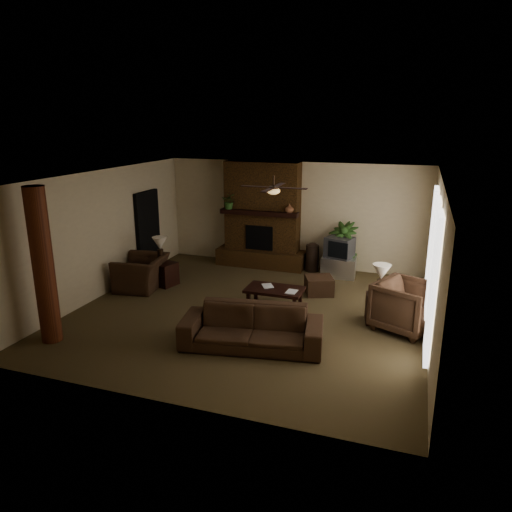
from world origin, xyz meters
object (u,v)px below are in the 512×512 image
at_px(armchair_right, 406,304).
at_px(side_table_right, 379,309).
at_px(sofa, 252,321).
at_px(side_table_left, 165,274).
at_px(lamp_left, 160,245).
at_px(floor_plant, 342,260).
at_px(lamp_right, 381,274).
at_px(floor_vase, 312,255).
at_px(log_column, 43,266).
at_px(ottoman, 319,285).
at_px(tv_stand, 338,267).
at_px(coffee_table, 275,291).
at_px(armchair_left, 141,267).

height_order(armchair_right, side_table_right, armchair_right).
bearing_deg(sofa, side_table_right, 32.11).
bearing_deg(side_table_left, lamp_left, -134.16).
distance_m(sofa, side_table_left, 3.88).
xyz_separation_m(floor_plant, lamp_left, (-3.94, -2.29, 0.62)).
relative_size(armchair_right, lamp_right, 1.62).
bearing_deg(floor_plant, floor_vase, -180.00).
relative_size(log_column, lamp_right, 4.31).
xyz_separation_m(lamp_left, side_table_right, (5.13, -0.52, -0.73)).
xyz_separation_m(sofa, lamp_left, (-3.11, 2.32, 0.52)).
distance_m(ottoman, lamp_right, 2.05).
xyz_separation_m(log_column, floor_vase, (3.57, 5.55, -0.97)).
xyz_separation_m(sofa, tv_stand, (0.79, 4.35, -0.23)).
height_order(coffee_table, lamp_left, lamp_left).
relative_size(sofa, armchair_right, 2.34).
relative_size(coffee_table, floor_vase, 1.56).
xyz_separation_m(ottoman, floor_vase, (-0.52, 1.62, 0.23)).
bearing_deg(lamp_right, lamp_left, 173.77).
bearing_deg(lamp_right, armchair_left, 177.62).
relative_size(coffee_table, ottoman, 2.00).
bearing_deg(ottoman, side_table_left, -170.41).
relative_size(coffee_table, floor_plant, 0.88).
bearing_deg(tv_stand, floor_vase, 157.31).
distance_m(ottoman, floor_vase, 1.72).
xyz_separation_m(armchair_right, lamp_left, (-5.63, 0.74, 0.48)).
xyz_separation_m(log_column, coffee_table, (3.37, 2.80, -1.03)).
bearing_deg(floor_vase, lamp_right, -55.51).
xyz_separation_m(tv_stand, lamp_right, (1.22, -2.59, 0.75)).
relative_size(side_table_left, lamp_left, 0.85).
distance_m(floor_vase, lamp_right, 3.50).
xyz_separation_m(lamp_left, lamp_right, (5.13, -0.56, 0.00)).
bearing_deg(armchair_left, side_table_left, 126.10).
bearing_deg(armchair_right, lamp_left, 106.87).
relative_size(sofa, floor_plant, 1.81).
distance_m(sofa, floor_vase, 4.61).
bearing_deg(side_table_right, log_column, -153.59).
bearing_deg(log_column, side_table_right, 26.41).
xyz_separation_m(ottoman, floor_plant, (0.25, 1.62, 0.18)).
bearing_deg(side_table_right, lamp_right, -91.38).
bearing_deg(floor_plant, coffee_table, -109.47).
bearing_deg(sofa, coffee_table, 84.72).
bearing_deg(ottoman, lamp_right, -40.52).
height_order(tv_stand, lamp_right, lamp_right).
height_order(side_table_left, side_table_right, same).
bearing_deg(log_column, floor_vase, 57.27).
xyz_separation_m(sofa, side_table_right, (2.02, 1.80, -0.21)).
bearing_deg(side_table_right, armchair_left, 178.07).
xyz_separation_m(coffee_table, lamp_left, (-2.97, 0.46, 0.63)).
bearing_deg(log_column, lamp_right, 26.06).
bearing_deg(tv_stand, log_column, -132.29).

